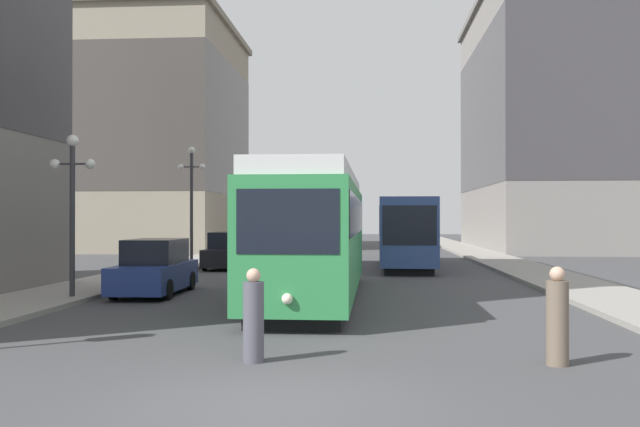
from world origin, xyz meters
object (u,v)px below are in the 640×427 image
(parked_car_left_near, at_px, (155,269))
(lamp_post_left_far, at_px, (192,188))
(parked_car_left_mid, at_px, (228,252))
(lamp_post_left_near, at_px, (72,189))
(streetcar, at_px, (316,231))
(transit_bus, at_px, (406,229))
(pedestrian_crossing_near, at_px, (253,318))
(pedestrian_crossing_far, at_px, (557,319))

(parked_car_left_near, bearing_deg, lamp_post_left_far, 97.88)
(parked_car_left_mid, xyz_separation_m, lamp_post_left_near, (-1.90, -13.54, 2.56))
(streetcar, height_order, transit_bus, streetcar)
(streetcar, xyz_separation_m, lamp_post_left_far, (-7.29, 12.46, 1.93))
(lamp_post_left_near, xyz_separation_m, lamp_post_left_far, (0.00, 13.64, 0.62))
(streetcar, distance_m, lamp_post_left_far, 14.57)
(streetcar, relative_size, pedestrian_crossing_near, 8.37)
(streetcar, height_order, lamp_post_left_near, lamp_post_left_near)
(parked_car_left_mid, xyz_separation_m, lamp_post_left_far, (-1.90, 0.10, 3.18))
(parked_car_left_near, relative_size, pedestrian_crossing_far, 2.84)
(lamp_post_left_far, bearing_deg, parked_car_left_mid, -3.02)
(transit_bus, relative_size, pedestrian_crossing_near, 7.52)
(transit_bus, distance_m, parked_car_left_mid, 9.15)
(parked_car_left_near, bearing_deg, lamp_post_left_near, -134.41)
(pedestrian_crossing_near, height_order, lamp_post_left_near, lamp_post_left_near)
(transit_bus, bearing_deg, lamp_post_left_far, -169.22)
(parked_car_left_mid, height_order, pedestrian_crossing_far, parked_car_left_mid)
(pedestrian_crossing_near, bearing_deg, lamp_post_left_near, 27.00)
(streetcar, relative_size, lamp_post_left_near, 2.80)
(transit_bus, height_order, parked_car_left_mid, transit_bus)
(parked_car_left_near, bearing_deg, streetcar, -10.46)
(parked_car_left_near, xyz_separation_m, parked_car_left_mid, (0.00, 11.50, -0.00))
(transit_bus, bearing_deg, lamp_post_left_near, -123.60)
(pedestrian_crossing_near, distance_m, pedestrian_crossing_far, 5.22)
(pedestrian_crossing_near, distance_m, lamp_post_left_far, 23.18)
(parked_car_left_near, bearing_deg, transit_bus, 55.01)
(transit_bus, bearing_deg, parked_car_left_mid, -166.64)
(transit_bus, xyz_separation_m, lamp_post_left_near, (-10.79, -15.43, 1.46))
(transit_bus, xyz_separation_m, parked_car_left_near, (-8.89, -13.39, -1.10))
(streetcar, relative_size, parked_car_left_mid, 3.04)
(parked_car_left_mid, bearing_deg, transit_bus, 11.54)
(pedestrian_crossing_far, bearing_deg, transit_bus, -15.16)
(transit_bus, relative_size, lamp_post_left_near, 2.51)
(parked_car_left_mid, distance_m, lamp_post_left_near, 13.91)
(parked_car_left_near, bearing_deg, pedestrian_crossing_far, -45.91)
(pedestrian_crossing_far, distance_m, lamp_post_left_far, 25.13)
(parked_car_left_near, distance_m, parked_car_left_mid, 11.50)
(lamp_post_left_near, height_order, lamp_post_left_far, lamp_post_left_far)
(parked_car_left_mid, bearing_deg, lamp_post_left_far, 176.51)
(transit_bus, distance_m, pedestrian_crossing_near, 23.98)
(parked_car_left_near, xyz_separation_m, lamp_post_left_near, (-1.90, -2.04, 2.56))
(lamp_post_left_far, bearing_deg, streetcar, -59.66)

